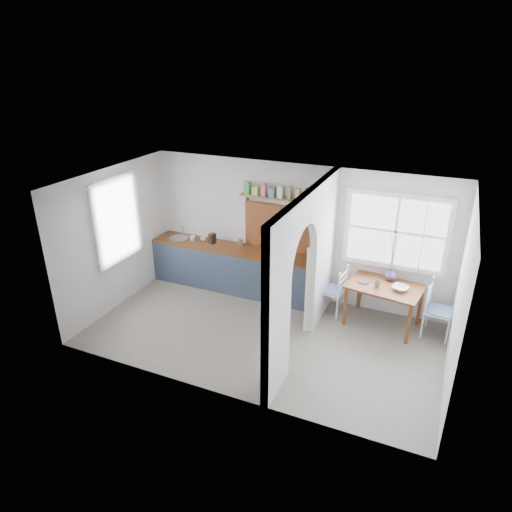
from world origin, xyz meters
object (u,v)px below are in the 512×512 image
at_px(dining_table, 383,305).
at_px(chair_left, 332,289).
at_px(chair_right, 439,310).
at_px(kettle, 314,257).
at_px(vase, 391,275).

bearing_deg(dining_table, chair_left, -174.58).
bearing_deg(chair_right, kettle, 95.00).
bearing_deg(kettle, chair_left, 12.71).
distance_m(kettle, vase, 1.37).
distance_m(dining_table, chair_left, 0.93).
bearing_deg(dining_table, kettle, -176.10).
bearing_deg(vase, chair_left, -168.16).
distance_m(dining_table, chair_right, 0.92).
distance_m(chair_left, chair_right, 1.83).
bearing_deg(chair_left, dining_table, 94.08).
bearing_deg(chair_left, chair_right, 96.73).
bearing_deg(chair_right, vase, 82.37).
bearing_deg(chair_left, kettle, -90.99).
distance_m(chair_right, vase, 0.98).
bearing_deg(kettle, dining_table, 16.25).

